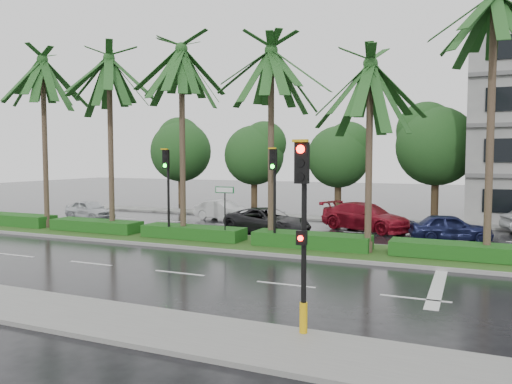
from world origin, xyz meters
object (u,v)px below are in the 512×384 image
at_px(street_sign, 225,200).
at_px(car_blue, 450,227).
at_px(signal_near, 303,229).
at_px(car_white, 222,210).
at_px(car_silver, 90,210).
at_px(car_red, 366,217).
at_px(car_darkgrey, 267,221).
at_px(signal_median_left, 167,180).

bearing_deg(street_sign, car_blue, 30.91).
relative_size(signal_near, car_blue, 1.13).
distance_m(car_white, car_blue, 14.27).
relative_size(car_silver, car_red, 0.72).
xyz_separation_m(street_sign, car_red, (5.00, 7.49, -1.35)).
bearing_deg(street_sign, car_darkgrey, 82.84).
height_order(street_sign, car_silver, street_sign).
distance_m(signal_median_left, car_white, 9.05).
relative_size(street_sign, car_silver, 0.68).
height_order(car_white, car_darkgrey, car_darkgrey).
bearing_deg(car_darkgrey, signal_median_left, 162.59).
bearing_deg(car_white, car_silver, 124.74).
height_order(street_sign, car_white, street_sign).
height_order(car_red, car_blue, car_red).
bearing_deg(car_blue, car_silver, 77.28).
bearing_deg(signal_near, car_darkgrey, 115.14).
xyz_separation_m(signal_near, street_sign, (-7.00, 9.87, -0.38)).
relative_size(signal_median_left, car_blue, 1.13).
bearing_deg(car_silver, street_sign, -99.15).
bearing_deg(signal_median_left, car_white, 99.88).
height_order(street_sign, car_red, street_sign).
height_order(car_white, car_blue, car_blue).
relative_size(street_sign, car_white, 0.67).
bearing_deg(car_silver, car_red, -69.14).
xyz_separation_m(street_sign, car_darkgrey, (0.50, 3.98, -1.42)).
distance_m(signal_median_left, car_darkgrey, 5.91).
bearing_deg(car_red, car_silver, 122.07).
distance_m(signal_median_left, car_silver, 11.04).
distance_m(car_silver, car_darkgrey, 13.00).
bearing_deg(car_blue, street_sign, 106.44).
height_order(street_sign, car_blue, street_sign).
xyz_separation_m(car_darkgrey, car_red, (4.50, 3.51, 0.07)).
bearing_deg(signal_near, car_red, 96.57).
bearing_deg(street_sign, signal_median_left, -176.53).
bearing_deg(car_darkgrey, car_blue, -56.65).
distance_m(car_silver, car_blue, 21.97).
relative_size(signal_median_left, car_darkgrey, 0.87).
relative_size(car_white, car_blue, 1.00).
bearing_deg(signal_median_left, car_blue, 25.15).
height_order(signal_near, car_darkgrey, signal_near).
bearing_deg(signal_near, car_white, 122.15).
height_order(signal_median_left, car_darkgrey, signal_median_left).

